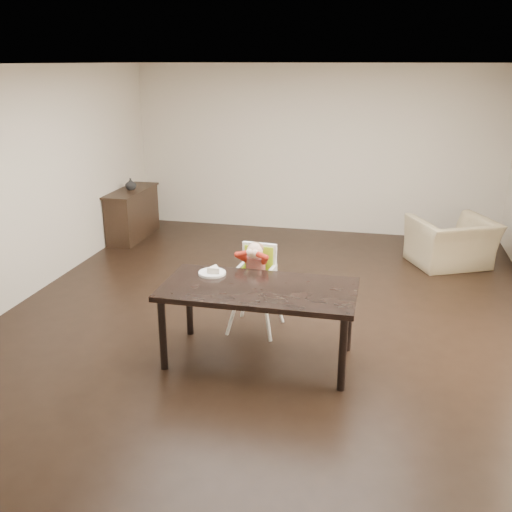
{
  "coord_description": "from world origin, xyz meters",
  "views": [
    {
      "loc": [
        1.12,
        -5.82,
        2.73
      ],
      "look_at": [
        -0.07,
        -0.58,
        0.88
      ],
      "focal_mm": 40.0,
      "sensor_mm": 36.0,
      "label": 1
    }
  ],
  "objects_px": {
    "high_chair": "(256,268)",
    "dining_table": "(259,295)",
    "sideboard": "(133,214)",
    "armchair": "(452,235)"
  },
  "relations": [
    {
      "from": "armchair",
      "to": "sideboard",
      "type": "bearing_deg",
      "value": -28.5
    },
    {
      "from": "high_chair",
      "to": "armchair",
      "type": "distance_m",
      "value": 3.37
    },
    {
      "from": "high_chair",
      "to": "sideboard",
      "type": "relative_size",
      "value": 0.77
    },
    {
      "from": "high_chair",
      "to": "armchair",
      "type": "height_order",
      "value": "high_chair"
    },
    {
      "from": "high_chair",
      "to": "dining_table",
      "type": "bearing_deg",
      "value": -70.22
    },
    {
      "from": "dining_table",
      "to": "armchair",
      "type": "xyz_separation_m",
      "value": [
        2.04,
        3.19,
        -0.22
      ]
    },
    {
      "from": "sideboard",
      "to": "high_chair",
      "type": "bearing_deg",
      "value": -46.26
    },
    {
      "from": "high_chair",
      "to": "armchair",
      "type": "relative_size",
      "value": 0.94
    },
    {
      "from": "dining_table",
      "to": "sideboard",
      "type": "height_order",
      "value": "sideboard"
    },
    {
      "from": "dining_table",
      "to": "sideboard",
      "type": "distance_m",
      "value": 4.49
    }
  ]
}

